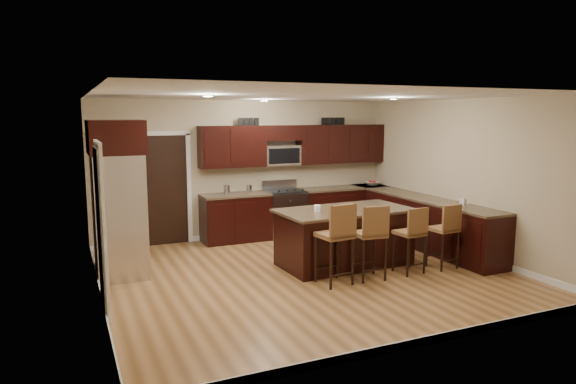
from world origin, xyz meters
name	(u,v)px	position (x,y,z in m)	size (l,w,h in m)	color
floor	(307,274)	(0.00, 0.00, 0.00)	(6.00, 6.00, 0.00)	#A37140
ceiling	(308,96)	(0.00, 0.00, 2.70)	(6.00, 6.00, 0.00)	silver
wall_back	(247,169)	(0.00, 2.75, 1.35)	(6.00, 6.00, 0.00)	tan
wall_left	(95,200)	(-3.00, 0.00, 1.35)	(5.50, 5.50, 0.00)	tan
wall_right	(463,177)	(3.00, 0.00, 1.35)	(5.50, 5.50, 0.00)	tan
base_cabinets	(363,217)	(1.90, 1.45, 0.46)	(4.02, 3.96, 0.92)	black
upper_cabinets	(298,144)	(1.04, 2.58, 1.84)	(4.00, 0.33, 0.80)	black
range	(284,213)	(0.68, 2.45, 0.47)	(0.76, 0.64, 1.11)	silver
microwave	(281,155)	(0.68, 2.60, 1.62)	(0.76, 0.31, 0.40)	silver
doorway	(164,190)	(-1.65, 2.73, 1.03)	(0.85, 0.03, 2.06)	black
pantry_door	(100,230)	(-2.98, -0.30, 1.02)	(0.03, 0.80, 2.04)	white
letter_decor	(292,121)	(0.90, 2.58, 2.29)	(2.20, 0.03, 0.15)	black
island	(344,239)	(0.77, 0.20, 0.43)	(2.21, 1.23, 0.92)	black
stool_left	(337,235)	(0.16, -0.65, 0.74)	(0.49, 0.49, 1.19)	brown
stool_mid	(372,234)	(0.73, -0.64, 0.70)	(0.46, 0.46, 1.13)	brown
stool_right	(412,232)	(1.47, -0.64, 0.65)	(0.42, 0.42, 1.04)	brown
refrigerator	(118,197)	(-2.62, 1.10, 1.20)	(0.79, 0.99, 2.35)	silver
floor_mat	(304,242)	(0.79, 1.76, 0.01)	(0.84, 0.56, 0.01)	brown
fruit_bowl	(372,183)	(2.75, 2.45, 0.96)	(0.31, 0.31, 0.08)	silver
soap_bottle	(463,201)	(2.70, -0.36, 1.01)	(0.08, 0.09, 0.19)	#B2B2B2
canister_tall	(227,190)	(-0.52, 2.45, 1.01)	(0.12, 0.12, 0.18)	silver
canister_short	(249,189)	(-0.07, 2.45, 1.00)	(0.11, 0.11, 0.16)	silver
island_jar	(317,208)	(0.27, 0.20, 0.97)	(0.10, 0.10, 0.10)	white
stool_extra	(446,229)	(2.12, -0.64, 0.65)	(0.42, 0.42, 1.04)	brown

